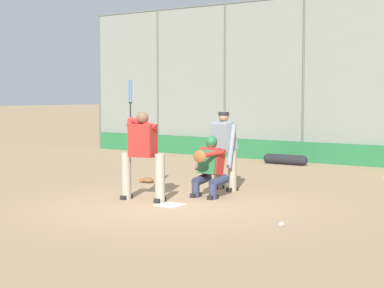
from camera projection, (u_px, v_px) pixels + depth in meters
name	position (u px, v px, depth m)	size (l,w,h in m)	color
ground_plane	(170.00, 205.00, 11.72)	(160.00, 160.00, 0.00)	#9E7F5B
home_plate_marker	(170.00, 205.00, 11.72)	(0.43, 0.43, 0.01)	white
backstop_fence	(348.00, 75.00, 18.26)	(19.47, 0.08, 4.94)	#515651
padding_wall	(345.00, 154.00, 18.35)	(19.00, 0.18, 0.60)	#236638
batter_at_plate	(142.00, 152.00, 12.16)	(1.14, 0.61, 2.31)	gray
catcher_behind_plate	(209.00, 166.00, 12.59)	(0.64, 0.74, 1.21)	#2D334C
umpire_home	(224.00, 148.00, 13.46)	(0.67, 0.46, 1.66)	gray
spare_bat_near_backstop	(203.00, 165.00, 18.08)	(0.76, 0.39, 0.07)	black
fielding_glove_on_dirt	(147.00, 180.00, 14.67)	(0.33, 0.25, 0.12)	brown
baseball_loose	(282.00, 224.00, 9.82)	(0.07, 0.07, 0.07)	white
equipment_bag_dugout_side	(285.00, 159.00, 18.44)	(1.38, 0.29, 0.29)	black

